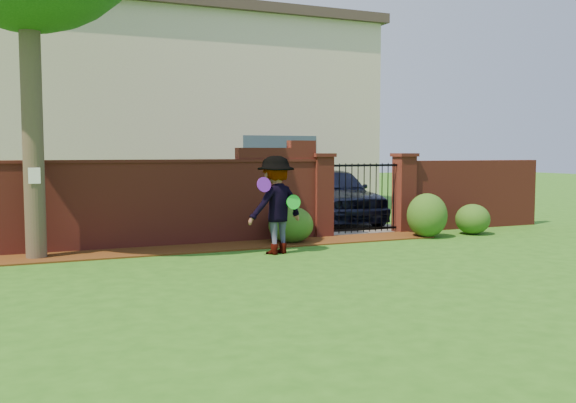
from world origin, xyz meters
name	(u,v)px	position (x,y,z in m)	size (l,w,h in m)	color
ground	(297,278)	(0.00, 0.00, -0.01)	(80.00, 80.00, 0.01)	#265A16
mulch_bed	(183,249)	(-0.95, 3.34, 0.01)	(11.10, 1.08, 0.03)	#3D1F0B
brick_wall	(121,202)	(-2.01, 4.00, 0.93)	(8.70, 0.31, 2.16)	maroon
brick_wall_return	(471,194)	(6.60, 4.00, 0.85)	(4.00, 0.25, 1.70)	maroon
pillar_left	(321,194)	(2.40, 4.00, 0.96)	(0.50, 0.50, 1.88)	maroon
pillar_right	(404,192)	(4.60, 4.00, 0.96)	(0.50, 0.50, 1.88)	maroon
iron_gate	(364,198)	(3.50, 4.00, 0.85)	(1.78, 0.03, 1.60)	black
driveway	(294,217)	(3.50, 8.00, 0.01)	(3.20, 8.00, 0.01)	slate
house	(175,114)	(1.00, 12.00, 3.16)	(12.40, 6.40, 6.30)	beige
car	(333,195)	(3.93, 6.35, 0.76)	(1.80, 4.46, 1.52)	black
paper_notice	(34,176)	(-3.60, 3.21, 1.50)	(0.20, 0.01, 0.28)	white
shrub_left	(291,225)	(1.37, 3.36, 0.39)	(0.95, 0.95, 0.78)	#1C4D17
shrub_middle	(427,215)	(4.52, 2.96, 0.49)	(0.90, 0.90, 0.99)	#1C4D17
shrub_right	(473,219)	(5.81, 2.97, 0.35)	(0.79, 0.79, 0.71)	#1C4D17
man	(277,205)	(0.57, 2.19, 0.92)	(1.19, 0.68, 1.84)	gray
frisbee_purple	(264,185)	(0.23, 2.00, 1.32)	(0.28, 0.28, 0.03)	#661BAD
frisbee_green	(293,202)	(0.84, 2.03, 0.98)	(0.28, 0.28, 0.03)	green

